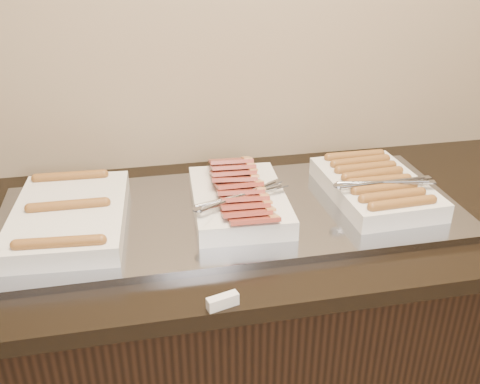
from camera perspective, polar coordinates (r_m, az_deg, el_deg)
name	(u,v)px	position (r m, az deg, el deg)	size (l,w,h in m)	color
counter	(232,345)	(1.68, -0.90, -16.03)	(2.06, 0.76, 0.90)	black
warming_tray	(233,213)	(1.41, -0.80, -2.25)	(1.20, 0.50, 0.02)	#9598A2
dish_left	(69,216)	(1.38, -17.74, -2.45)	(0.29, 0.42, 0.07)	silver
dish_center	(239,198)	(1.39, -0.13, -0.63)	(0.27, 0.38, 0.10)	silver
dish_right	(375,186)	(1.50, 14.23, 0.64)	(0.27, 0.37, 0.08)	silver
label_holder	(223,301)	(1.10, -1.86, -11.58)	(0.07, 0.02, 0.03)	silver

